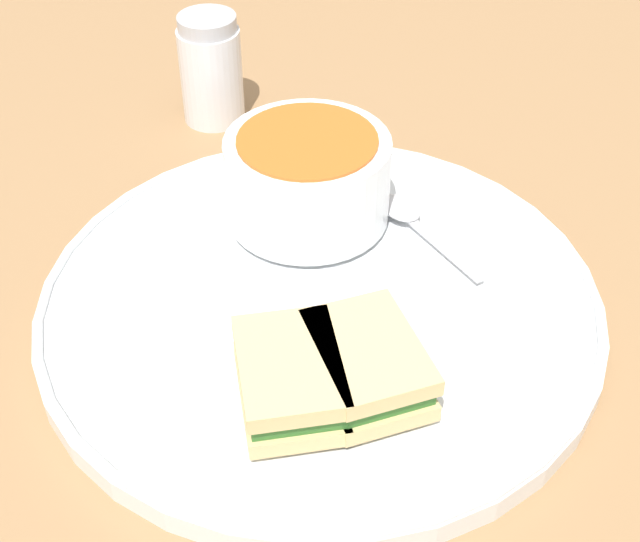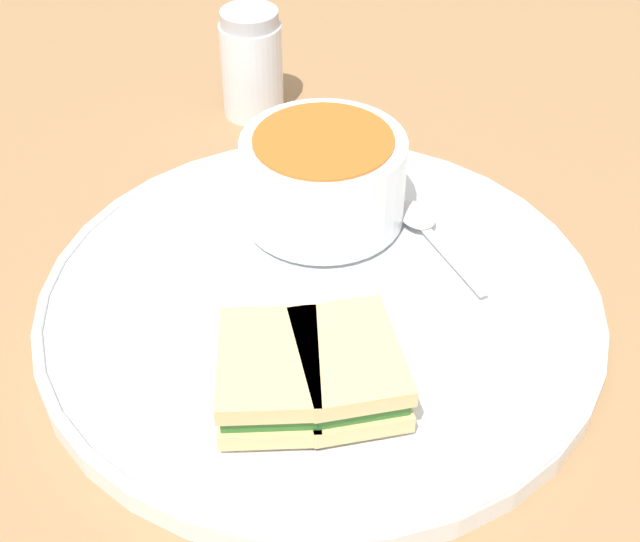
{
  "view_description": "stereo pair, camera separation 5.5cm",
  "coord_description": "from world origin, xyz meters",
  "px_view_note": "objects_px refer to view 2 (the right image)",
  "views": [
    {
      "loc": [
        0.38,
        0.18,
        0.4
      ],
      "look_at": [
        0.0,
        0.0,
        0.04
      ],
      "focal_mm": 50.0,
      "sensor_mm": 36.0,
      "label": 1
    },
    {
      "loc": [
        0.35,
        0.23,
        0.4
      ],
      "look_at": [
        0.0,
        0.0,
        0.04
      ],
      "focal_mm": 50.0,
      "sensor_mm": 36.0,
      "label": 2
    }
  ],
  "objects_px": {
    "sandwich_half_near": "(269,375)",
    "sandwich_half_far": "(349,368)",
    "spoon": "(421,221)",
    "soup_bowl": "(323,178)",
    "salt_shaker": "(252,64)"
  },
  "relations": [
    {
      "from": "sandwich_half_near",
      "to": "sandwich_half_far",
      "type": "relative_size",
      "value": 1.01
    },
    {
      "from": "soup_bowl",
      "to": "sandwich_half_far",
      "type": "bearing_deg",
      "value": 38.44
    },
    {
      "from": "soup_bowl",
      "to": "sandwich_half_far",
      "type": "relative_size",
      "value": 1.2
    },
    {
      "from": "soup_bowl",
      "to": "salt_shaker",
      "type": "height_order",
      "value": "salt_shaker"
    },
    {
      "from": "spoon",
      "to": "soup_bowl",
      "type": "bearing_deg",
      "value": 54.72
    },
    {
      "from": "spoon",
      "to": "sandwich_half_near",
      "type": "xyz_separation_m",
      "value": [
        0.18,
        0.0,
        0.01
      ]
    },
    {
      "from": "spoon",
      "to": "salt_shaker",
      "type": "relative_size",
      "value": 1.06
    },
    {
      "from": "spoon",
      "to": "sandwich_half_far",
      "type": "distance_m",
      "value": 0.16
    },
    {
      "from": "sandwich_half_near",
      "to": "sandwich_half_far",
      "type": "distance_m",
      "value": 0.04
    },
    {
      "from": "sandwich_half_near",
      "to": "spoon",
      "type": "bearing_deg",
      "value": -178.82
    },
    {
      "from": "soup_bowl",
      "to": "spoon",
      "type": "relative_size",
      "value": 1.16
    },
    {
      "from": "soup_bowl",
      "to": "spoon",
      "type": "xyz_separation_m",
      "value": [
        -0.03,
        0.06,
        -0.03
      ]
    },
    {
      "from": "salt_shaker",
      "to": "sandwich_half_near",
      "type": "bearing_deg",
      "value": 38.42
    },
    {
      "from": "sandwich_half_near",
      "to": "salt_shaker",
      "type": "distance_m",
      "value": 0.34
    },
    {
      "from": "sandwich_half_far",
      "to": "soup_bowl",
      "type": "bearing_deg",
      "value": -141.56
    }
  ]
}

